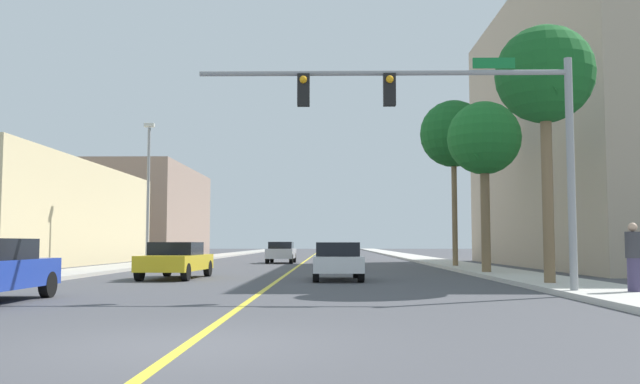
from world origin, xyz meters
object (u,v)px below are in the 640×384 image
object	(u,v)px
street_lamp	(148,186)
palm_near	(545,77)
car_yellow	(176,260)
car_silver	(281,252)
traffic_signal_mast	(453,117)
palm_mid	(484,140)
palm_far	(453,135)
car_white	(337,261)
pedestrian	(634,257)

from	to	relation	value
street_lamp	palm_near	bearing A→B (deg)	-44.01
street_lamp	car_yellow	distance (m)	12.66
car_silver	car_yellow	size ratio (longest dim) A/B	0.86
traffic_signal_mast	palm_near	xyz separation A→B (m)	(3.46, 3.25, 1.86)
palm_near	car_silver	bearing A→B (deg)	112.52
street_lamp	palm_near	xyz separation A→B (m)	(16.72, -16.15, 1.98)
car_silver	palm_near	bearing A→B (deg)	-66.51
palm_mid	palm_far	world-z (taller)	palm_far
palm_far	car_white	world-z (taller)	palm_far
traffic_signal_mast	car_yellow	world-z (taller)	traffic_signal_mast
traffic_signal_mast	palm_near	bearing A→B (deg)	43.28
car_silver	pedestrian	size ratio (longest dim) A/B	2.30
street_lamp	palm_far	size ratio (longest dim) A/B	0.89
traffic_signal_mast	car_white	bearing A→B (deg)	112.37
palm_far	pedestrian	size ratio (longest dim) A/B	5.16
car_white	car_yellow	bearing A→B (deg)	170.03
palm_near	pedestrian	bearing A→B (deg)	-76.73
palm_near	car_silver	world-z (taller)	palm_near
car_silver	pedestrian	world-z (taller)	pedestrian
palm_far	palm_mid	bearing A→B (deg)	-90.76
palm_near	car_white	xyz separation A→B (m)	(-6.40, 3.90, -5.76)
car_white	street_lamp	bearing A→B (deg)	128.89
palm_far	car_silver	world-z (taller)	palm_far
street_lamp	car_yellow	xyz separation A→B (m)	(4.24, -11.31, -3.77)
palm_near	palm_far	xyz separation A→B (m)	(-0.09, 14.94, 0.63)
palm_near	pedestrian	world-z (taller)	palm_near
street_lamp	palm_mid	world-z (taller)	street_lamp
palm_mid	pedestrian	size ratio (longest dim) A/B	4.19
car_silver	car_yellow	xyz separation A→B (m)	(-2.56, -19.10, -0.03)
traffic_signal_mast	car_white	xyz separation A→B (m)	(-2.94, 7.15, -3.90)
palm_far	car_yellow	world-z (taller)	palm_far
traffic_signal_mast	palm_mid	distance (m)	11.26
car_white	car_silver	xyz separation A→B (m)	(-3.53, 20.04, 0.03)
traffic_signal_mast	car_white	distance (m)	8.66
traffic_signal_mast	palm_far	world-z (taller)	palm_far
street_lamp	car_silver	world-z (taller)	street_lamp
traffic_signal_mast	palm_far	size ratio (longest dim) A/B	1.11
car_yellow	palm_mid	bearing A→B (deg)	14.70
palm_near	palm_mid	distance (m)	7.52
pedestrian	palm_near	bearing A→B (deg)	-80.75
palm_near	street_lamp	bearing A→B (deg)	135.99
pedestrian	palm_far	bearing A→B (deg)	-91.05
car_silver	traffic_signal_mast	bearing A→B (deg)	-75.64
car_silver	car_yellow	world-z (taller)	car_silver
palm_far	car_silver	bearing A→B (deg)	137.54
traffic_signal_mast	pedestrian	bearing A→B (deg)	-6.05
traffic_signal_mast	palm_far	distance (m)	18.67
palm_mid	car_yellow	bearing A→B (deg)	-167.90
street_lamp	palm_near	size ratio (longest dim) A/B	0.99
palm_mid	palm_far	bearing A→B (deg)	89.24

